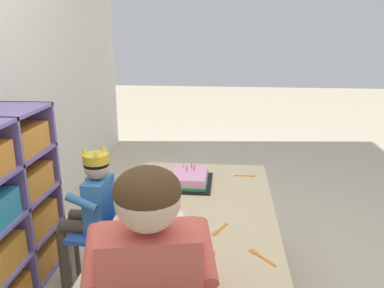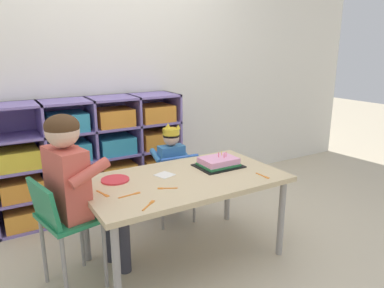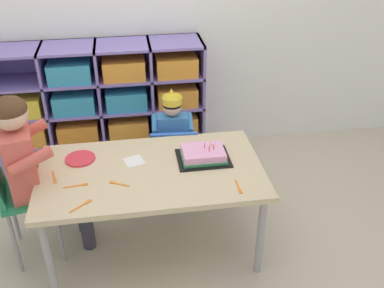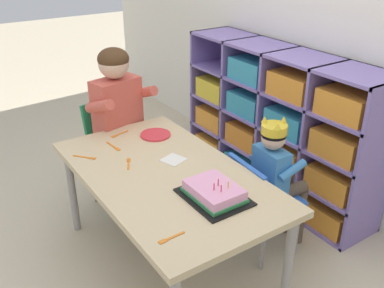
# 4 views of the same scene
# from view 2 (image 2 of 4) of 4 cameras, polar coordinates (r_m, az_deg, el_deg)

# --- Properties ---
(ground) EXTENTS (16.00, 16.00, 0.00)m
(ground) POSITION_cam_2_polar(r_m,az_deg,el_deg) (2.69, -1.15, -17.42)
(ground) COLOR beige
(classroom_back_wall) EXTENTS (6.23, 0.10, 2.70)m
(classroom_back_wall) POSITION_cam_2_polar(r_m,az_deg,el_deg) (3.48, -12.49, 13.22)
(classroom_back_wall) COLOR silver
(classroom_back_wall) RESTS_ON ground
(storage_cubby_shelf) EXTENTS (1.62, 0.37, 1.02)m
(storage_cubby_shelf) POSITION_cam_2_polar(r_m,az_deg,el_deg) (3.31, -15.00, -2.54)
(storage_cubby_shelf) COLOR #7F6BB2
(storage_cubby_shelf) RESTS_ON ground
(activity_table) EXTENTS (1.33, 0.76, 0.60)m
(activity_table) POSITION_cam_2_polar(r_m,az_deg,el_deg) (2.44, -1.22, -6.48)
(activity_table) COLOR #D1B789
(activity_table) RESTS_ON ground
(classroom_chair_blue) EXTENTS (0.37, 0.35, 0.61)m
(classroom_chair_blue) POSITION_cam_2_polar(r_m,az_deg,el_deg) (2.99, -2.75, -5.79)
(classroom_chair_blue) COLOR blue
(classroom_chair_blue) RESTS_ON ground
(child_with_crown) EXTENTS (0.31, 0.31, 0.84)m
(child_with_crown) POSITION_cam_2_polar(r_m,az_deg,el_deg) (3.03, -3.61, -2.56)
(child_with_crown) COLOR #3D7FBC
(child_with_crown) RESTS_ON ground
(classroom_chair_adult_side) EXTENTS (0.40, 0.42, 0.72)m
(classroom_chair_adult_side) POSITION_cam_2_polar(r_m,az_deg,el_deg) (2.29, -19.86, -11.20)
(classroom_chair_adult_side) COLOR #238451
(classroom_chair_adult_side) RESTS_ON ground
(adult_helper_seated) EXTENTS (0.46, 0.45, 1.09)m
(adult_helper_seated) POSITION_cam_2_polar(r_m,az_deg,el_deg) (2.25, -17.71, -5.51)
(adult_helper_seated) COLOR #D15647
(adult_helper_seated) RESTS_ON ground
(birthday_cake_on_tray) EXTENTS (0.32, 0.25, 0.10)m
(birthday_cake_on_tray) POSITION_cam_2_polar(r_m,az_deg,el_deg) (2.63, 4.23, -2.99)
(birthday_cake_on_tray) COLOR black
(birthday_cake_on_tray) RESTS_ON activity_table
(paper_plate_stack) EXTENTS (0.18, 0.18, 0.01)m
(paper_plate_stack) POSITION_cam_2_polar(r_m,az_deg,el_deg) (2.41, -12.12, -5.58)
(paper_plate_stack) COLOR #DB333D
(paper_plate_stack) RESTS_ON activity_table
(paper_napkin_square) EXTENTS (0.14, 0.14, 0.00)m
(paper_napkin_square) POSITION_cam_2_polar(r_m,az_deg,el_deg) (2.46, -4.38, -4.92)
(paper_napkin_square) COLOR white
(paper_napkin_square) RESTS_ON activity_table
(fork_near_child_seat) EXTENTS (0.12, 0.07, 0.00)m
(fork_near_child_seat) POSITION_cam_2_polar(r_m,az_deg,el_deg) (2.24, -4.14, -7.03)
(fork_near_child_seat) COLOR orange
(fork_near_child_seat) RESTS_ON activity_table
(fork_beside_plate_stack) EXTENTS (0.12, 0.10, 0.00)m
(fork_beside_plate_stack) POSITION_cam_2_polar(r_m,az_deg,el_deg) (2.03, -6.85, -9.56)
(fork_beside_plate_stack) COLOR orange
(fork_beside_plate_stack) RESTS_ON activity_table
(fork_near_cake_tray) EXTENTS (0.02, 0.12, 0.00)m
(fork_near_cake_tray) POSITION_cam_2_polar(r_m,az_deg,el_deg) (2.48, 11.28, -5.01)
(fork_near_cake_tray) COLOR orange
(fork_near_cake_tray) RESTS_ON activity_table
(fork_at_table_front_edge) EXTENTS (0.14, 0.03, 0.00)m
(fork_at_table_front_edge) POSITION_cam_2_polar(r_m,az_deg,el_deg) (2.17, -9.68, -7.95)
(fork_at_table_front_edge) COLOR orange
(fork_at_table_front_edge) RESTS_ON activity_table
(fork_scattered_mid_table) EXTENTS (0.05, 0.13, 0.00)m
(fork_scattered_mid_table) POSITION_cam_2_polar(r_m,az_deg,el_deg) (2.21, -13.92, -7.71)
(fork_scattered_mid_table) COLOR orange
(fork_scattered_mid_table) RESTS_ON activity_table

